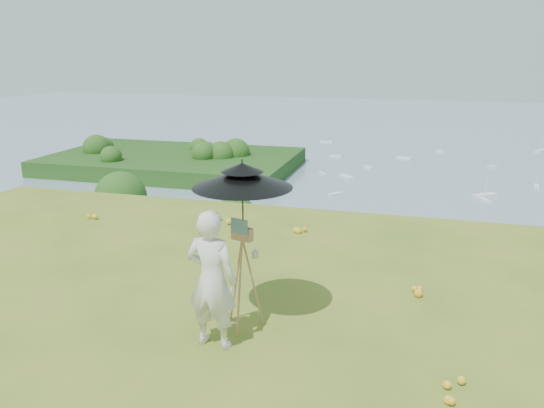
% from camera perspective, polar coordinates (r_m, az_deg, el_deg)
% --- Properties ---
extents(ground, '(14.00, 14.00, 0.00)m').
position_cam_1_polar(ground, '(7.50, -18.76, -14.29)').
color(ground, '#516D1F').
rests_on(ground, ground).
extents(shoreline_tier, '(170.00, 28.00, 8.00)m').
position_cam_1_polar(shoreline_tier, '(89.62, 11.61, -10.71)').
color(shoreline_tier, '#676053').
rests_on(shoreline_tier, bay_water).
extents(bay_water, '(700.00, 700.00, 0.00)m').
position_cam_1_polar(bay_water, '(248.17, 14.53, 6.68)').
color(bay_water, '#7590A7').
rests_on(bay_water, ground).
extents(peninsula, '(90.00, 60.00, 12.00)m').
position_cam_1_polar(peninsula, '(181.59, -10.56, 5.28)').
color(peninsula, '#13350E').
rests_on(peninsula, bay_water).
extents(slope_trees, '(110.00, 50.00, 6.00)m').
position_cam_1_polar(slope_trees, '(44.55, 9.19, -9.08)').
color(slope_trees, '#174615').
rests_on(slope_trees, forest_slope).
extents(harbor_town, '(110.00, 22.00, 5.00)m').
position_cam_1_polar(harbor_town, '(86.94, 11.85, -6.88)').
color(harbor_town, silver).
rests_on(harbor_town, shoreline_tier).
extents(moored_boats, '(140.00, 140.00, 0.70)m').
position_cam_1_polar(moored_boats, '(171.19, 9.66, 3.09)').
color(moored_boats, white).
rests_on(moored_boats, bay_water).
extents(wildflowers, '(10.00, 10.50, 0.12)m').
position_cam_1_polar(wildflowers, '(7.65, -17.75, -13.05)').
color(wildflowers, yellow).
rests_on(wildflowers, ground).
extents(painter, '(0.71, 0.50, 1.84)m').
position_cam_1_polar(painter, '(6.79, -6.51, -8.09)').
color(painter, beige).
rests_on(painter, ground).
extents(field_easel, '(0.75, 0.75, 1.58)m').
position_cam_1_polar(field_easel, '(7.26, -3.16, -7.47)').
color(field_easel, '#9D7942').
rests_on(field_easel, ground).
extents(sun_umbrella, '(1.59, 1.59, 1.06)m').
position_cam_1_polar(sun_umbrella, '(6.93, -3.18, 0.53)').
color(sun_umbrella, black).
rests_on(sun_umbrella, field_easel).
extents(painter_cap, '(0.21, 0.24, 0.10)m').
position_cam_1_polar(painter_cap, '(6.48, -6.75, -1.08)').
color(painter_cap, '#BD6878').
rests_on(painter_cap, painter).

